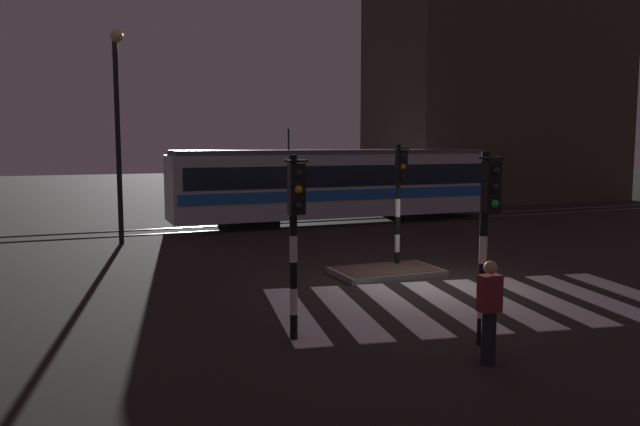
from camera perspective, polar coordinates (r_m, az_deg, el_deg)
name	(u,v)px	position (r m, az deg, el deg)	size (l,w,h in m)	color
ground_plane	(424,284)	(16.46, 9.37, -6.31)	(120.00, 120.00, 0.00)	black
rail_near	(283,227)	(26.70, -3.38, -1.30)	(80.00, 0.12, 0.03)	#59595E
rail_far	(272,223)	(28.05, -4.31, -0.93)	(80.00, 0.12, 0.03)	#59595E
crosswalk_zebra	(473,303)	(14.76, 13.63, -7.86)	(9.56, 5.98, 0.02)	silver
traffic_island	(386,271)	(17.43, 5.97, -5.25)	(2.87, 1.74, 0.18)	slate
traffic_light_median_centre	(400,188)	(17.79, 7.17, 2.25)	(0.36, 0.42, 3.52)	black
traffic_light_corner_near_left	(295,220)	(11.26, -2.26, -0.60)	(0.36, 0.42, 3.38)	black
traffic_light_kerb_mid_left	(487,219)	(11.38, 14.80, -0.55)	(0.36, 0.42, 3.44)	black
street_lamp_trackside_left	(118,112)	(23.15, -17.73, 8.65)	(0.44, 1.21, 7.30)	black
tram	(335,184)	(28.15, 1.40, 2.65)	(14.76, 2.58, 4.15)	#B2BCC1
pedestrian_waiting_at_kerb	(489,312)	(10.72, 14.97, -8.56)	(0.36, 0.24, 1.71)	black
building_backdrop	(496,93)	(41.49, 15.53, 10.33)	(14.77, 8.00, 13.17)	#42382D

